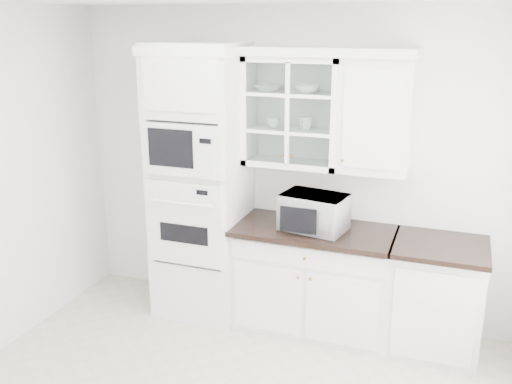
% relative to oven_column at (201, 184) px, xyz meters
% --- Properties ---
extents(room_shell, '(4.00, 3.50, 2.70)m').
position_rel_oven_column_xyz_m(room_shell, '(0.75, -0.99, 0.58)').
color(room_shell, white).
rests_on(room_shell, ground).
extents(oven_column, '(0.76, 0.68, 2.40)m').
position_rel_oven_column_xyz_m(oven_column, '(0.00, 0.00, 0.00)').
color(oven_column, white).
rests_on(oven_column, ground).
extents(base_cabinet_run, '(1.32, 0.67, 0.92)m').
position_rel_oven_column_xyz_m(base_cabinet_run, '(1.03, 0.03, -0.74)').
color(base_cabinet_run, white).
rests_on(base_cabinet_run, ground).
extents(extra_base_cabinet, '(0.72, 0.67, 0.92)m').
position_rel_oven_column_xyz_m(extra_base_cabinet, '(2.03, 0.03, -0.74)').
color(extra_base_cabinet, white).
rests_on(extra_base_cabinet, ground).
extents(upper_cabinet_glass, '(0.80, 0.33, 0.90)m').
position_rel_oven_column_xyz_m(upper_cabinet_glass, '(0.78, 0.17, 0.65)').
color(upper_cabinet_glass, white).
rests_on(upper_cabinet_glass, room_shell).
extents(upper_cabinet_solid, '(0.55, 0.33, 0.90)m').
position_rel_oven_column_xyz_m(upper_cabinet_solid, '(1.46, 0.17, 0.65)').
color(upper_cabinet_solid, white).
rests_on(upper_cabinet_solid, room_shell).
extents(crown_molding, '(2.14, 0.38, 0.07)m').
position_rel_oven_column_xyz_m(crown_molding, '(0.68, 0.14, 1.14)').
color(crown_molding, white).
rests_on(crown_molding, room_shell).
extents(countertop_microwave, '(0.58, 0.51, 0.30)m').
position_rel_oven_column_xyz_m(countertop_microwave, '(1.03, -0.00, -0.13)').
color(countertop_microwave, white).
rests_on(countertop_microwave, base_cabinet_run).
extents(bowl_a, '(0.27, 0.27, 0.05)m').
position_rel_oven_column_xyz_m(bowl_a, '(0.57, 0.15, 0.84)').
color(bowl_a, white).
rests_on(bowl_a, upper_cabinet_glass).
extents(bowl_b, '(0.21, 0.21, 0.06)m').
position_rel_oven_column_xyz_m(bowl_b, '(0.89, 0.17, 0.84)').
color(bowl_b, white).
rests_on(bowl_b, upper_cabinet_glass).
extents(cup_a, '(0.11, 0.11, 0.08)m').
position_rel_oven_column_xyz_m(cup_a, '(0.62, 0.15, 0.55)').
color(cup_a, white).
rests_on(cup_a, upper_cabinet_glass).
extents(cup_b, '(0.13, 0.13, 0.11)m').
position_rel_oven_column_xyz_m(cup_b, '(0.89, 0.15, 0.56)').
color(cup_b, white).
rests_on(cup_b, upper_cabinet_glass).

